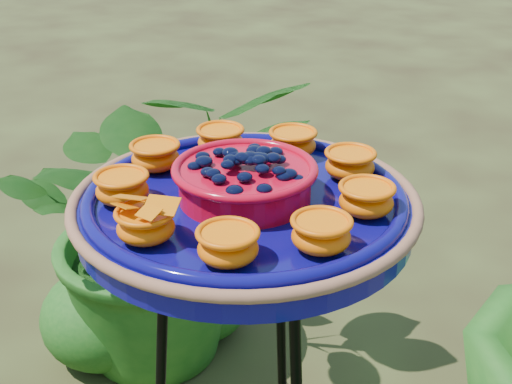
{
  "coord_description": "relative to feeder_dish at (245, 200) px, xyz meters",
  "views": [
    {
      "loc": [
        0.58,
        -0.95,
        1.48
      ],
      "look_at": [
        0.15,
        -0.15,
        1.04
      ],
      "focal_mm": 50.0,
      "sensor_mm": 36.0,
      "label": 1
    }
  ],
  "objects": [
    {
      "name": "feeder_dish",
      "position": [
        0.0,
        0.0,
        0.0
      ],
      "size": [
        0.51,
        0.51,
        0.12
      ],
      "rotation": [
        0.0,
        0.0,
        0.04
      ],
      "color": "#0A075C",
      "rests_on": "tripod_stand"
    },
    {
      "name": "shrub_back_left",
      "position": [
        -0.69,
        0.71,
        -0.53
      ],
      "size": [
        1.13,
        1.14,
        0.96
      ],
      "primitive_type": "imported",
      "rotation": [
        0.0,
        0.0,
        0.83
      ],
      "color": "#184D14",
      "rests_on": "ground"
    }
  ]
}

